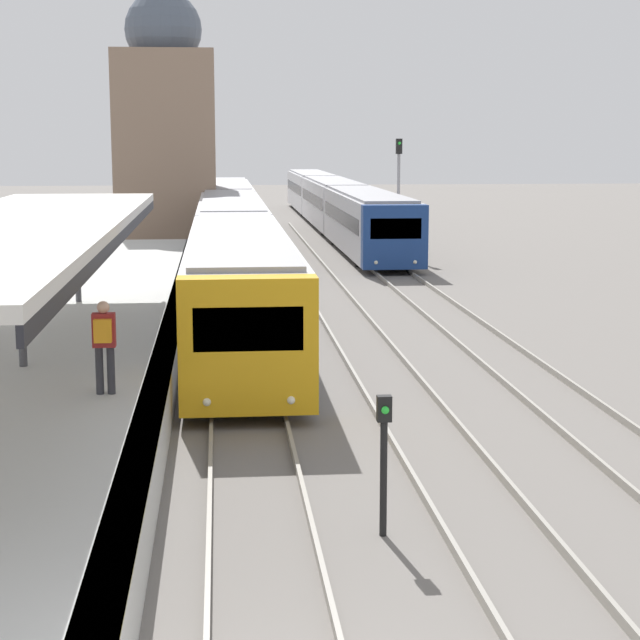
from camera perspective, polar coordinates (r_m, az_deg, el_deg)
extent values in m
cube|color=beige|center=(21.67, -15.86, 4.79)|extent=(4.00, 21.52, 0.20)
cube|color=black|center=(21.42, -10.66, 4.35)|extent=(0.08, 21.52, 0.24)
cylinder|color=#47474C|center=(21.83, -15.69, 1.04)|extent=(0.16, 0.16, 2.67)
cylinder|color=#47474C|center=(30.27, -12.84, 3.47)|extent=(0.16, 0.16, 2.67)
cylinder|color=#2D2D33|center=(19.27, -11.68, -2.66)|extent=(0.14, 0.14, 0.85)
cylinder|color=#2D2D33|center=(19.25, -11.09, -2.65)|extent=(0.14, 0.14, 0.85)
cube|color=maroon|center=(19.12, -11.45, -0.53)|extent=(0.40, 0.22, 0.60)
sphere|color=tan|center=(19.06, -11.49, 0.67)|extent=(0.22, 0.22, 0.22)
cube|color=orange|center=(18.92, -11.52, -0.58)|extent=(0.30, 0.18, 0.40)
cube|color=gold|center=(20.30, -3.86, -1.35)|extent=(2.64, 0.70, 2.62)
cube|color=black|center=(19.91, -3.85, -0.49)|extent=(2.06, 0.04, 0.84)
sphere|color=#EFEACC|center=(20.18, -6.05, -4.37)|extent=(0.16, 0.16, 0.16)
sphere|color=#EFEACC|center=(20.22, -1.55, -4.30)|extent=(0.16, 0.16, 0.16)
cube|color=silver|center=(28.55, -4.33, 1.84)|extent=(2.64, 16.01, 2.62)
cube|color=gray|center=(28.39, -4.37, 4.58)|extent=(2.32, 15.69, 0.12)
cube|color=black|center=(28.51, -4.34, 2.41)|extent=(2.66, 14.73, 0.68)
cylinder|color=black|center=(23.64, -6.76, -2.86)|extent=(0.12, 0.70, 0.70)
cylinder|color=black|center=(23.69, -1.33, -2.77)|extent=(0.12, 0.70, 0.70)
cylinder|color=black|center=(33.87, -6.38, 0.94)|extent=(0.12, 0.70, 0.70)
cylinder|color=black|center=(33.91, -2.58, 1.00)|extent=(0.12, 0.70, 0.70)
cube|color=silver|center=(44.81, -4.75, 4.67)|extent=(2.64, 16.01, 2.62)
cube|color=gray|center=(44.71, -4.77, 6.41)|extent=(2.32, 15.69, 0.12)
cube|color=black|center=(44.78, -4.75, 5.03)|extent=(2.66, 14.73, 0.68)
cylinder|color=black|center=(39.77, -6.24, 2.23)|extent=(0.12, 0.70, 0.70)
cylinder|color=black|center=(39.80, -3.01, 2.28)|extent=(0.12, 0.70, 0.70)
cylinder|color=black|center=(50.10, -6.09, 3.76)|extent=(0.12, 0.70, 0.70)
cylinder|color=black|center=(50.13, -3.52, 3.80)|extent=(0.12, 0.70, 0.70)
cube|color=silver|center=(61.12, -4.94, 5.98)|extent=(2.64, 16.01, 2.62)
cube|color=gray|center=(61.05, -4.96, 7.27)|extent=(2.32, 15.69, 0.12)
cube|color=black|center=(61.10, -4.95, 6.25)|extent=(2.66, 14.73, 0.68)
cylinder|color=black|center=(56.03, -6.03, 4.38)|extent=(0.12, 0.70, 0.70)
cylinder|color=black|center=(56.05, -3.73, 4.41)|extent=(0.12, 0.70, 0.70)
cylinder|color=black|center=(66.40, -5.94, 5.20)|extent=(0.12, 0.70, 0.70)
cylinder|color=black|center=(66.41, -4.00, 5.22)|extent=(0.12, 0.70, 0.70)
cube|color=navy|center=(43.06, 3.99, 4.44)|extent=(2.63, 0.70, 2.57)
cube|color=black|center=(42.70, 4.07, 4.88)|extent=(2.05, 0.04, 0.82)
sphere|color=#EFEACC|center=(42.70, 3.00, 3.08)|extent=(0.16, 0.16, 0.16)
sphere|color=#EFEACC|center=(42.96, 5.09, 3.10)|extent=(0.16, 0.16, 0.16)
cube|color=#B7B7BC|center=(50.83, 2.54, 5.25)|extent=(2.63, 15.08, 2.57)
cube|color=gray|center=(50.75, 2.55, 6.76)|extent=(2.32, 14.78, 0.12)
cube|color=black|center=(50.81, 2.55, 5.57)|extent=(2.65, 13.87, 0.67)
cylinder|color=black|center=(45.96, 1.99, 3.28)|extent=(0.12, 0.70, 0.70)
cylinder|color=black|center=(46.30, 4.74, 3.30)|extent=(0.12, 0.70, 0.70)
cylinder|color=black|center=(55.64, 0.69, 4.39)|extent=(0.12, 0.70, 0.70)
cylinder|color=black|center=(55.93, 2.98, 4.41)|extent=(0.12, 0.70, 0.70)
cube|color=#B7B7BC|center=(66.11, 0.69, 6.27)|extent=(2.63, 15.08, 2.57)
cube|color=gray|center=(66.05, 0.69, 7.44)|extent=(2.32, 14.78, 0.12)
cube|color=black|center=(66.10, 0.69, 6.52)|extent=(2.65, 13.87, 0.67)
cylinder|color=black|center=(61.22, 0.13, 4.87)|extent=(0.12, 0.70, 0.70)
cylinder|color=black|center=(61.48, 2.22, 4.89)|extent=(0.12, 0.70, 0.70)
cylinder|color=black|center=(70.96, -0.64, 5.53)|extent=(0.12, 0.70, 0.70)
cylinder|color=black|center=(71.18, 1.17, 5.54)|extent=(0.12, 0.70, 0.70)
cube|color=#B7B7BC|center=(81.45, -0.47, 6.91)|extent=(2.63, 15.08, 2.57)
cube|color=gray|center=(81.40, -0.47, 7.85)|extent=(2.32, 14.78, 0.12)
cube|color=black|center=(81.44, -0.47, 7.11)|extent=(2.65, 13.87, 0.67)
cylinder|color=black|center=(76.55, -0.99, 5.83)|extent=(0.12, 0.70, 0.70)
cylinder|color=black|center=(76.76, 0.69, 5.84)|extent=(0.12, 0.70, 0.70)
cylinder|color=black|center=(86.31, -1.50, 6.26)|extent=(0.12, 0.70, 0.70)
cylinder|color=black|center=(86.49, -0.01, 6.27)|extent=(0.12, 0.70, 0.70)
cylinder|color=black|center=(14.89, 3.41, -8.46)|extent=(0.10, 0.10, 1.64)
cube|color=black|center=(14.61, 3.45, -4.74)|extent=(0.20, 0.14, 0.36)
sphere|color=green|center=(14.53, 3.50, -4.82)|extent=(0.11, 0.11, 0.11)
cylinder|color=gray|center=(50.07, 4.20, 6.51)|extent=(0.14, 0.14, 5.45)
cube|color=black|center=(50.00, 4.24, 9.23)|extent=(0.28, 0.20, 0.70)
sphere|color=green|center=(49.88, 4.26, 9.39)|extent=(0.14, 0.14, 0.14)
cube|color=#89705B|center=(54.97, -8.21, 8.94)|extent=(4.95, 4.95, 9.72)
sphere|color=#4C5666|center=(55.22, -8.36, 15.08)|extent=(3.81, 3.81, 3.81)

